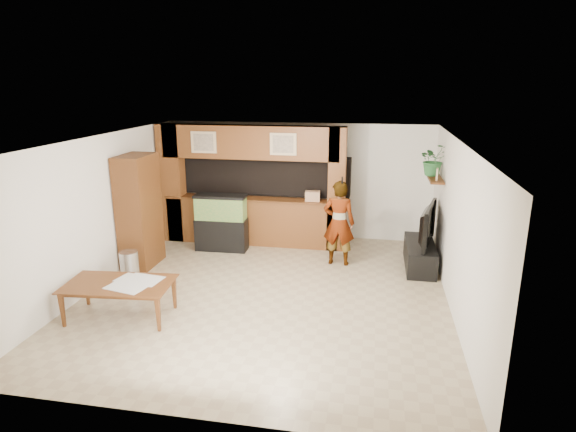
% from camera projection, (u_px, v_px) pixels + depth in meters
% --- Properties ---
extents(floor, '(6.50, 6.50, 0.00)m').
position_uv_depth(floor, '(267.00, 293.00, 8.24)').
color(floor, tan).
rests_on(floor, ground).
extents(ceiling, '(6.50, 6.50, 0.00)m').
position_uv_depth(ceiling, '(265.00, 140.00, 7.53)').
color(ceiling, white).
rests_on(ceiling, wall_back).
extents(wall_back, '(6.00, 0.00, 6.00)m').
position_uv_depth(wall_back, '(298.00, 180.00, 10.96)').
color(wall_back, white).
rests_on(wall_back, floor).
extents(wall_left, '(0.00, 6.50, 6.50)m').
position_uv_depth(wall_left, '(99.00, 211.00, 8.40)').
color(wall_left, white).
rests_on(wall_left, floor).
extents(wall_right, '(0.00, 6.50, 6.50)m').
position_uv_depth(wall_right, '(457.00, 230.00, 7.36)').
color(wall_right, white).
rests_on(wall_right, floor).
extents(partition, '(4.20, 0.99, 2.60)m').
position_uv_depth(partition, '(251.00, 184.00, 10.54)').
color(partition, brown).
rests_on(partition, floor).
extents(wall_clock, '(0.05, 0.25, 0.25)m').
position_uv_depth(wall_clock, '(126.00, 167.00, 9.18)').
color(wall_clock, black).
rests_on(wall_clock, wall_left).
extents(wall_shelf, '(0.25, 0.90, 0.04)m').
position_uv_depth(wall_shelf, '(435.00, 179.00, 9.13)').
color(wall_shelf, '#5E3516').
rests_on(wall_shelf, wall_right).
extents(pantry_cabinet, '(0.54, 0.89, 2.17)m').
position_uv_depth(pantry_cabinet, '(139.00, 211.00, 9.22)').
color(pantry_cabinet, '#5E3516').
rests_on(pantry_cabinet, floor).
extents(trash_can, '(0.32, 0.32, 0.59)m').
position_uv_depth(trash_can, '(130.00, 267.00, 8.55)').
color(trash_can, '#B2B2B7').
rests_on(trash_can, floor).
extents(aquarium, '(1.09, 0.41, 1.20)m').
position_uv_depth(aquarium, '(221.00, 223.00, 10.17)').
color(aquarium, black).
rests_on(aquarium, floor).
extents(tv_stand, '(0.53, 1.45, 0.48)m').
position_uv_depth(tv_stand, '(420.00, 255.00, 9.32)').
color(tv_stand, black).
rests_on(tv_stand, floor).
extents(television, '(0.46, 1.33, 0.76)m').
position_uv_depth(television, '(422.00, 224.00, 9.14)').
color(television, black).
rests_on(television, tv_stand).
extents(photo_frame, '(0.06, 0.17, 0.22)m').
position_uv_depth(photo_frame, '(437.00, 174.00, 8.89)').
color(photo_frame, tan).
rests_on(photo_frame, wall_shelf).
extents(potted_plant, '(0.71, 0.67, 0.62)m').
position_uv_depth(potted_plant, '(434.00, 160.00, 9.28)').
color(potted_plant, '#286431').
rests_on(potted_plant, wall_shelf).
extents(person, '(0.64, 0.44, 1.68)m').
position_uv_depth(person, '(339.00, 223.00, 9.31)').
color(person, '#917E4F').
rests_on(person, floor).
extents(microphone, '(0.03, 0.09, 0.15)m').
position_uv_depth(microphone, '(342.00, 180.00, 8.91)').
color(microphone, black).
rests_on(microphone, person).
extents(dining_table, '(1.68, 1.04, 0.56)m').
position_uv_depth(dining_table, '(120.00, 301.00, 7.29)').
color(dining_table, '#5E3516').
rests_on(dining_table, floor).
extents(newspaper_a, '(0.60, 0.47, 0.01)m').
position_uv_depth(newspaper_a, '(143.00, 280.00, 7.36)').
color(newspaper_a, silver).
rests_on(newspaper_a, dining_table).
extents(newspaper_b, '(0.66, 0.54, 0.01)m').
position_uv_depth(newspaper_b, '(128.00, 286.00, 7.13)').
color(newspaper_b, silver).
rests_on(newspaper_b, dining_table).
extents(newspaper_c, '(0.56, 0.46, 0.01)m').
position_uv_depth(newspaper_c, '(133.00, 279.00, 7.37)').
color(newspaper_c, silver).
rests_on(newspaper_c, dining_table).
extents(counter_box, '(0.33, 0.23, 0.21)m').
position_uv_depth(counter_box, '(313.00, 196.00, 10.17)').
color(counter_box, tan).
rests_on(counter_box, partition).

